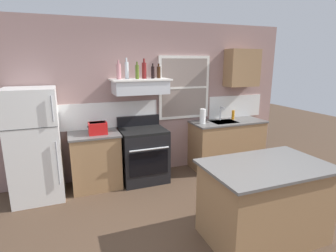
{
  "coord_description": "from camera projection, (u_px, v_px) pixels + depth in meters",
  "views": [
    {
      "loc": [
        -1.42,
        -2.37,
        2.03
      ],
      "look_at": [
        -0.05,
        1.2,
        1.1
      ],
      "focal_mm": 28.67,
      "sensor_mm": 36.0,
      "label": 1
    }
  ],
  "objects": [
    {
      "name": "toaster",
      "position": [
        98.0,
        128.0,
        4.19
      ],
      "size": [
        0.3,
        0.2,
        0.19
      ],
      "color": "red",
      "rests_on": "counter_left_of_stove"
    },
    {
      "name": "back_wall",
      "position": [
        152.0,
        100.0,
        4.83
      ],
      "size": [
        5.4,
        0.11,
        2.7
      ],
      "color": "gray",
      "rests_on": "ground_plane"
    },
    {
      "name": "counter_left_of_stove",
      "position": [
        96.0,
        160.0,
        4.37
      ],
      "size": [
        0.79,
        0.63,
        0.91
      ],
      "color": "#9E754C",
      "rests_on": "ground_plane"
    },
    {
      "name": "paper_towel_roll",
      "position": [
        203.0,
        116.0,
        4.91
      ],
      "size": [
        0.11,
        0.11,
        0.27
      ],
      "primitive_type": "cylinder",
      "color": "white",
      "rests_on": "counter_right_with_sink"
    },
    {
      "name": "sink_faucet",
      "position": [
        221.0,
        112.0,
        5.15
      ],
      "size": [
        0.03,
        0.17,
        0.28
      ],
      "color": "silver",
      "rests_on": "counter_right_with_sink"
    },
    {
      "name": "bottle_clear_tall",
      "position": [
        127.0,
        70.0,
        4.32
      ],
      "size": [
        0.06,
        0.06,
        0.34
      ],
      "color": "silver",
      "rests_on": "range_hood_shelf"
    },
    {
      "name": "range_hood_shelf",
      "position": [
        140.0,
        86.0,
        4.43
      ],
      "size": [
        0.96,
        0.52,
        0.24
      ],
      "color": "silver"
    },
    {
      "name": "kitchen_island",
      "position": [
        264.0,
        201.0,
        3.08
      ],
      "size": [
        1.4,
        0.9,
        0.91
      ],
      "color": "#9E754C",
      "rests_on": "ground_plane"
    },
    {
      "name": "dish_soap_bottle",
      "position": [
        233.0,
        115.0,
        5.27
      ],
      "size": [
        0.06,
        0.06,
        0.18
      ],
      "primitive_type": "cylinder",
      "color": "orange",
      "rests_on": "counter_right_with_sink"
    },
    {
      "name": "upper_cabinet_right",
      "position": [
        242.0,
        68.0,
        5.15
      ],
      "size": [
        0.64,
        0.32,
        0.7
      ],
      "color": "#9E754C"
    },
    {
      "name": "counter_right_with_sink",
      "position": [
        227.0,
        144.0,
        5.24
      ],
      "size": [
        1.43,
        0.63,
        0.91
      ],
      "color": "#9E754C",
      "rests_on": "ground_plane"
    },
    {
      "name": "bottle_brown_stout",
      "position": [
        159.0,
        72.0,
        4.52
      ],
      "size": [
        0.06,
        0.06,
        0.24
      ],
      "color": "#381E0F",
      "rests_on": "range_hood_shelf"
    },
    {
      "name": "refrigerator",
      "position": [
        35.0,
        145.0,
        3.93
      ],
      "size": [
        0.7,
        0.72,
        1.66
      ],
      "color": "white",
      "rests_on": "ground_plane"
    },
    {
      "name": "bottle_rose_pink",
      "position": [
        119.0,
        71.0,
        4.24
      ],
      "size": [
        0.07,
        0.07,
        0.3
      ],
      "color": "#C67F84",
      "rests_on": "range_hood_shelf"
    },
    {
      "name": "bottle_red_label_wine",
      "position": [
        144.0,
        70.0,
        4.4
      ],
      "size": [
        0.07,
        0.07,
        0.32
      ],
      "color": "maroon",
      "rests_on": "range_hood_shelf"
    },
    {
      "name": "bottle_balsamic_dark",
      "position": [
        153.0,
        72.0,
        4.43
      ],
      "size": [
        0.06,
        0.06,
        0.25
      ],
      "color": "black",
      "rests_on": "range_hood_shelf"
    },
    {
      "name": "ground_plane",
      "position": [
        209.0,
        240.0,
        3.12
      ],
      "size": [
        16.0,
        16.0,
        0.0
      ],
      "primitive_type": "plane",
      "color": "#4C3828"
    },
    {
      "name": "stove_range",
      "position": [
        143.0,
        154.0,
        4.62
      ],
      "size": [
        0.76,
        0.69,
        1.09
      ],
      "color": "black",
      "rests_on": "ground_plane"
    },
    {
      "name": "bottle_olive_oil_square",
      "position": [
        137.0,
        72.0,
        4.31
      ],
      "size": [
        0.06,
        0.06,
        0.28
      ],
      "color": "#4C601E",
      "rests_on": "range_hood_shelf"
    }
  ]
}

